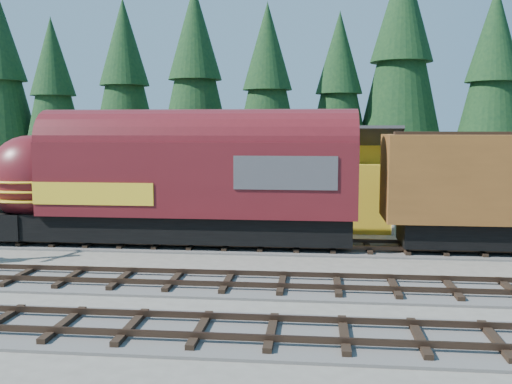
# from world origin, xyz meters

# --- Properties ---
(ground) EXTENTS (120.00, 120.00, 0.00)m
(ground) POSITION_xyz_m (0.00, 0.00, 0.00)
(ground) COLOR #6B665B
(ground) RESTS_ON ground
(track_siding) EXTENTS (68.00, 3.20, 0.33)m
(track_siding) POSITION_xyz_m (10.00, 4.00, 0.06)
(track_siding) COLOR #4C4947
(track_siding) RESTS_ON ground
(track_spur) EXTENTS (32.00, 3.20, 0.33)m
(track_spur) POSITION_xyz_m (-10.00, 18.00, 0.06)
(track_spur) COLOR #4C4947
(track_spur) RESTS_ON ground
(depot) EXTENTS (12.80, 7.00, 5.30)m
(depot) POSITION_xyz_m (-0.00, 10.50, 2.96)
(depot) COLOR gold
(depot) RESTS_ON ground
(conifer_backdrop) EXTENTS (78.85, 22.94, 16.37)m
(conifer_backdrop) POSITION_xyz_m (7.63, 24.22, 9.55)
(conifer_backdrop) COLOR black
(conifer_backdrop) RESTS_ON ground
(locomotive) EXTENTS (16.61, 3.30, 4.52)m
(locomotive) POSITION_xyz_m (-4.52, 4.00, 2.63)
(locomotive) COLOR black
(locomotive) RESTS_ON ground
(caboose) EXTENTS (9.08, 2.63, 4.72)m
(caboose) POSITION_xyz_m (-6.37, 18.00, 2.37)
(caboose) COLOR black
(caboose) RESTS_ON ground
(pickup_truck_a) EXTENTS (7.38, 5.32, 1.86)m
(pickup_truck_a) POSITION_xyz_m (-13.05, 8.17, 0.93)
(pickup_truck_a) COLOR black
(pickup_truck_a) RESTS_ON ground
(pickup_truck_b) EXTENTS (5.80, 3.79, 1.56)m
(pickup_truck_b) POSITION_xyz_m (-13.11, 9.79, 0.78)
(pickup_truck_b) COLOR #9B9EA3
(pickup_truck_b) RESTS_ON ground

